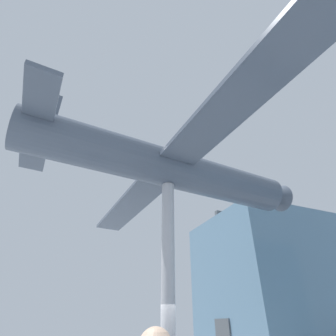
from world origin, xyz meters
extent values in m
cube|color=#60849E|center=(-9.13, 14.59, 4.95)|extent=(9.24, 13.38, 9.89)
cube|color=#51565B|center=(-9.13, 14.59, 10.19)|extent=(0.36, 12.71, 0.60)
cylinder|color=#B7B7BC|center=(0.00, 0.00, 3.54)|extent=(0.50, 0.50, 7.08)
cylinder|color=#4C5666|center=(0.00, 0.00, 7.93)|extent=(2.85, 12.52, 1.72)
cube|color=#4C5666|center=(0.00, 0.00, 7.93)|extent=(19.01, 3.37, 0.18)
cube|color=#4C5666|center=(0.50, -5.44, 8.06)|extent=(6.13, 1.55, 0.18)
cube|color=#4C5666|center=(0.50, -5.44, 9.04)|extent=(0.28, 1.11, 1.86)
cone|color=#4C5666|center=(-0.61, 6.63, 7.93)|extent=(1.54, 1.03, 1.46)
sphere|color=black|center=(-0.67, 7.26, 7.93)|extent=(0.44, 0.44, 0.44)
camera|label=1|loc=(9.30, -3.78, 1.90)|focal=28.00mm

